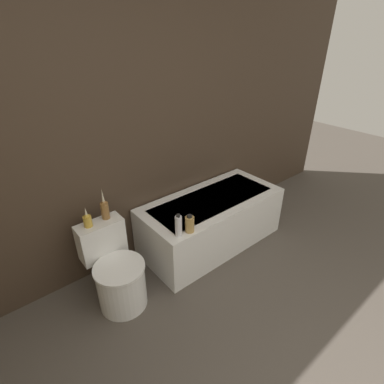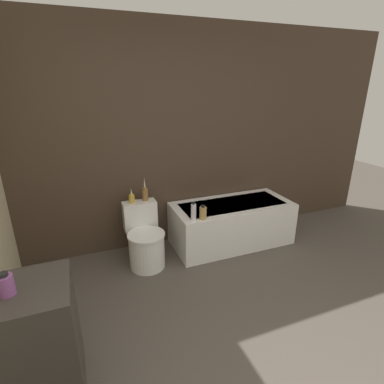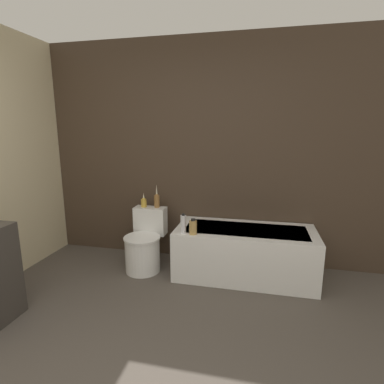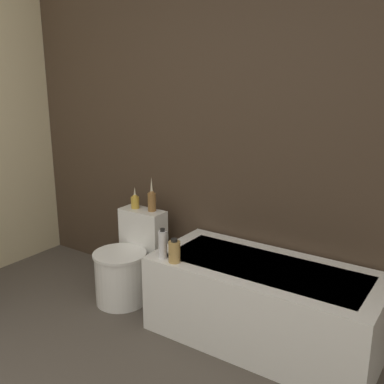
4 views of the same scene
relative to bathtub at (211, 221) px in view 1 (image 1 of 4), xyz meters
name	(u,v)px [view 1 (image 1 of 4)]	position (x,y,z in m)	size (l,w,h in m)	color
wall_back_tiled	(108,132)	(-0.82, 0.39, 1.03)	(6.40, 0.06, 2.60)	#423326
bathtub	(211,221)	(0.00, 0.00, 0.00)	(1.48, 0.68, 0.53)	white
toilet	(117,274)	(-1.13, -0.07, 0.01)	(0.41, 0.57, 0.67)	white
vase_gold	(87,220)	(-1.20, 0.14, 0.46)	(0.07, 0.07, 0.17)	gold
vase_silver	(105,209)	(-1.05, 0.16, 0.49)	(0.06, 0.06, 0.27)	olive
shampoo_bottle_tall	(179,226)	(-0.62, -0.26, 0.36)	(0.06, 0.06, 0.21)	silver
shampoo_bottle_short	(190,224)	(-0.51, -0.27, 0.34)	(0.08, 0.08, 0.16)	tan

